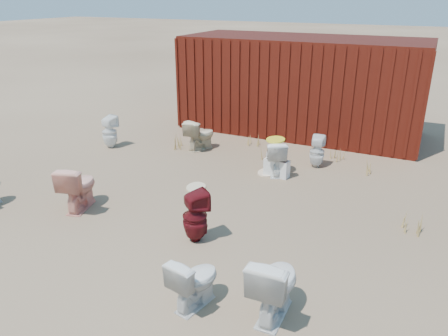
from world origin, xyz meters
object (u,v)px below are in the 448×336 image
at_px(shipping_container, 301,85).
at_px(toilet_back_a, 110,132).
at_px(toilet_back_beige_right, 201,135).
at_px(toilet_front_c, 195,281).
at_px(toilet_back_yellowlid, 275,157).
at_px(toilet_back_beige_left, 196,134).
at_px(toilet_front_maroon, 195,216).
at_px(loose_tank, 277,168).
at_px(toilet_front_e, 274,285).
at_px(toilet_front_pink, 78,187).
at_px(toilet_back_e, 317,152).

height_order(shipping_container, toilet_back_a, shipping_container).
bearing_deg(toilet_back_beige_right, toilet_front_c, 138.78).
distance_m(toilet_back_beige_right, toilet_back_yellowlid, 2.17).
bearing_deg(toilet_back_beige_left, toilet_front_maroon, 111.49).
height_order(toilet_front_c, toilet_back_beige_right, toilet_back_beige_right).
bearing_deg(toilet_back_yellowlid, loose_tank, 102.12).
relative_size(toilet_front_maroon, loose_tank, 1.59).
height_order(toilet_front_e, toilet_back_yellowlid, toilet_front_e).
relative_size(toilet_back_beige_left, toilet_back_yellowlid, 0.99).
relative_size(toilet_front_pink, toilet_front_e, 0.98).
relative_size(toilet_front_maroon, toilet_back_a, 1.04).
relative_size(toilet_back_beige_right, toilet_back_yellowlid, 0.99).
bearing_deg(loose_tank, toilet_back_a, -173.15).
xyz_separation_m(shipping_container, toilet_back_e, (1.12, -2.46, -0.86)).
height_order(toilet_back_beige_left, toilet_back_yellowlid, toilet_back_yellowlid).
bearing_deg(loose_tank, toilet_front_c, -77.61).
xyz_separation_m(toilet_front_c, toilet_back_a, (-4.58, 4.06, 0.05)).
height_order(shipping_container, toilet_back_yellowlid, shipping_container).
xyz_separation_m(shipping_container, toilet_back_yellowlid, (0.45, -3.20, -0.84)).
xyz_separation_m(toilet_back_yellowlid, loose_tank, (0.08, -0.10, -0.18)).
xyz_separation_m(toilet_front_c, toilet_back_beige_left, (-2.71, 4.86, 0.02)).
xyz_separation_m(toilet_front_c, toilet_back_e, (0.14, 4.94, 0.01)).
height_order(toilet_front_maroon, toilet_back_e, toilet_front_maroon).
relative_size(toilet_back_a, toilet_back_beige_left, 1.08).
distance_m(toilet_front_maroon, toilet_back_e, 3.78).
xyz_separation_m(toilet_front_pink, toilet_front_e, (3.86, -1.08, 0.01)).
xyz_separation_m(toilet_back_beige_right, toilet_back_e, (2.73, 0.06, -0.01)).
bearing_deg(toilet_front_pink, shipping_container, -123.90).
relative_size(shipping_container, toilet_back_yellowlid, 8.40).
relative_size(toilet_front_pink, toilet_back_yellowlid, 1.11).
relative_size(shipping_container, toilet_back_beige_left, 8.50).
bearing_deg(toilet_front_c, toilet_back_e, -79.87).
distance_m(toilet_front_e, toilet_back_e, 4.76).
xyz_separation_m(shipping_container, toilet_back_a, (-3.60, -3.34, -0.82)).
bearing_deg(toilet_back_beige_left, toilet_front_c, 111.46).
relative_size(toilet_front_pink, toilet_back_a, 1.04).
xyz_separation_m(toilet_front_c, toilet_front_maroon, (-0.70, 1.26, 0.06)).
distance_m(toilet_front_pink, toilet_back_e, 4.78).
relative_size(toilet_back_e, loose_tank, 1.36).
bearing_deg(toilet_back_yellowlid, toilet_back_beige_right, -46.22).
distance_m(toilet_front_c, toilet_back_yellowlid, 4.24).
distance_m(toilet_front_e, loose_tank, 4.09).
bearing_deg(toilet_back_beige_left, toilet_front_e, 120.17).
height_order(toilet_front_c, toilet_back_a, toilet_back_a).
distance_m(toilet_back_beige_left, loose_tank, 2.39).
bearing_deg(toilet_front_e, toilet_back_a, -36.12).
xyz_separation_m(toilet_back_a, loose_tank, (4.14, 0.05, -0.21)).
bearing_deg(toilet_front_pink, toilet_front_c, 140.35).
height_order(toilet_front_c, toilet_back_e, toilet_back_e).
height_order(toilet_front_pink, toilet_back_a, toilet_front_pink).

